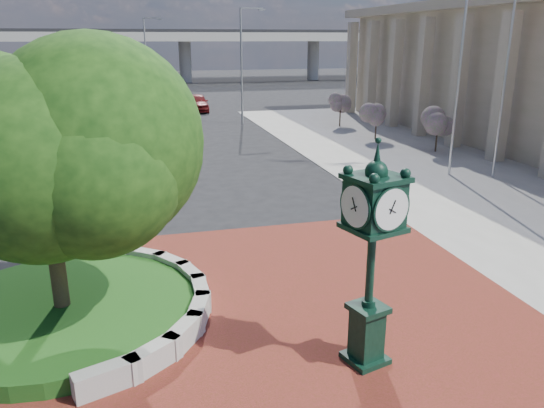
% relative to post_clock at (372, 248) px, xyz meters
% --- Properties ---
extents(ground, '(200.00, 200.00, 0.00)m').
position_rel_post_clock_xyz_m(ground, '(-1.12, 3.34, -2.50)').
color(ground, black).
rests_on(ground, ground).
extents(plaza, '(12.00, 12.00, 0.04)m').
position_rel_post_clock_xyz_m(plaza, '(-1.12, 2.34, -2.48)').
color(plaza, maroon).
rests_on(plaza, ground).
extents(sidewalk, '(20.00, 50.00, 0.04)m').
position_rel_post_clock_xyz_m(sidewalk, '(14.88, 13.34, -2.48)').
color(sidewalk, '#9E9B93').
rests_on(sidewalk, ground).
extents(planter_wall, '(2.96, 6.77, 0.54)m').
position_rel_post_clock_xyz_m(planter_wall, '(-3.83, 3.34, -2.23)').
color(planter_wall, '#9E9B93').
rests_on(planter_wall, ground).
extents(grass_bed, '(6.10, 6.10, 0.40)m').
position_rel_post_clock_xyz_m(grass_bed, '(-6.12, 3.34, -2.30)').
color(grass_bed, '#174714').
rests_on(grass_bed, ground).
extents(overpass, '(90.00, 12.00, 7.50)m').
position_rel_post_clock_xyz_m(overpass, '(-1.34, 73.34, 4.04)').
color(overpass, '#9E9B93').
rests_on(overpass, ground).
extents(tree_planter, '(5.20, 5.20, 6.33)m').
position_rel_post_clock_xyz_m(tree_planter, '(-6.12, 3.34, 1.23)').
color(tree_planter, '#38281C').
rests_on(tree_planter, ground).
extents(tree_street, '(4.40, 4.40, 5.45)m').
position_rel_post_clock_xyz_m(tree_street, '(-5.12, 21.34, 0.74)').
color(tree_street, '#38281C').
rests_on(tree_street, ground).
extents(post_clock, '(1.13, 1.13, 4.55)m').
position_rel_post_clock_xyz_m(post_clock, '(0.00, 0.00, 0.00)').
color(post_clock, black).
rests_on(post_clock, ground).
extents(parked_car, '(2.06, 4.69, 1.57)m').
position_rel_post_clock_xyz_m(parked_car, '(1.45, 39.68, -1.71)').
color(parked_car, '#4D0B0C').
rests_on(parked_car, ground).
extents(flagpole_a, '(1.43, 0.16, 9.10)m').
position_rel_post_clock_xyz_m(flagpole_a, '(12.12, 12.40, 2.17)').
color(flagpole_a, silver).
rests_on(flagpole_a, ground).
extents(flagpole_b, '(1.58, 0.30, 10.18)m').
position_rel_post_clock_xyz_m(flagpole_b, '(10.33, 13.28, 2.72)').
color(flagpole_b, silver).
rests_on(flagpole_b, ground).
extents(street_lamp_near, '(1.90, 0.24, 8.46)m').
position_rel_post_clock_xyz_m(street_lamp_near, '(4.14, 31.65, 2.46)').
color(street_lamp_near, slate).
rests_on(street_lamp_near, ground).
extents(street_lamp_far, '(1.82, 0.57, 8.21)m').
position_rel_post_clock_xyz_m(street_lamp_far, '(-2.35, 46.63, 2.31)').
color(street_lamp_far, slate).
rests_on(street_lamp_far, ground).
extents(shrub_near, '(1.20, 1.20, 2.20)m').
position_rel_post_clock_xyz_m(shrub_near, '(12.59, 18.25, -0.90)').
color(shrub_near, '#38281C').
rests_on(shrub_near, ground).
extents(shrub_mid, '(1.20, 1.20, 2.20)m').
position_rel_post_clock_xyz_m(shrub_mid, '(10.91, 22.74, -0.90)').
color(shrub_mid, '#38281C').
rests_on(shrub_mid, ground).
extents(shrub_far, '(1.20, 1.20, 2.20)m').
position_rel_post_clock_xyz_m(shrub_far, '(10.64, 28.26, -0.90)').
color(shrub_far, '#38281C').
rests_on(shrub_far, ground).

